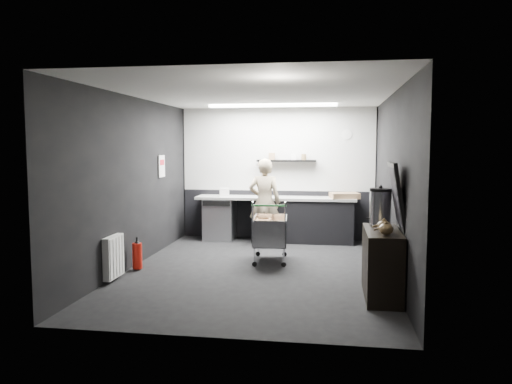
# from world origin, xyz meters

# --- Properties ---
(floor) EXTENTS (5.50, 5.50, 0.00)m
(floor) POSITION_xyz_m (0.00, 0.00, 0.00)
(floor) COLOR black
(floor) RESTS_ON ground
(ceiling) EXTENTS (5.50, 5.50, 0.00)m
(ceiling) POSITION_xyz_m (0.00, 0.00, 2.70)
(ceiling) COLOR white
(ceiling) RESTS_ON wall_back
(wall_back) EXTENTS (5.50, 0.00, 5.50)m
(wall_back) POSITION_xyz_m (0.00, 2.75, 1.35)
(wall_back) COLOR black
(wall_back) RESTS_ON floor
(wall_front) EXTENTS (5.50, 0.00, 5.50)m
(wall_front) POSITION_xyz_m (0.00, -2.75, 1.35)
(wall_front) COLOR black
(wall_front) RESTS_ON floor
(wall_left) EXTENTS (0.00, 5.50, 5.50)m
(wall_left) POSITION_xyz_m (-2.00, 0.00, 1.35)
(wall_left) COLOR black
(wall_left) RESTS_ON floor
(wall_right) EXTENTS (0.00, 5.50, 5.50)m
(wall_right) POSITION_xyz_m (2.00, 0.00, 1.35)
(wall_right) COLOR black
(wall_right) RESTS_ON floor
(kitchen_wall_panel) EXTENTS (3.95, 0.02, 1.70)m
(kitchen_wall_panel) POSITION_xyz_m (0.00, 2.73, 1.85)
(kitchen_wall_panel) COLOR silver
(kitchen_wall_panel) RESTS_ON wall_back
(dado_panel) EXTENTS (3.95, 0.02, 1.00)m
(dado_panel) POSITION_xyz_m (0.00, 2.73, 0.50)
(dado_panel) COLOR black
(dado_panel) RESTS_ON wall_back
(floating_shelf) EXTENTS (1.20, 0.22, 0.04)m
(floating_shelf) POSITION_xyz_m (0.20, 2.62, 1.62)
(floating_shelf) COLOR black
(floating_shelf) RESTS_ON wall_back
(wall_clock) EXTENTS (0.20, 0.03, 0.20)m
(wall_clock) POSITION_xyz_m (1.40, 2.72, 2.15)
(wall_clock) COLOR white
(wall_clock) RESTS_ON wall_back
(poster) EXTENTS (0.02, 0.30, 0.40)m
(poster) POSITION_xyz_m (-1.98, 1.30, 1.55)
(poster) COLOR white
(poster) RESTS_ON wall_left
(poster_red_band) EXTENTS (0.02, 0.22, 0.10)m
(poster_red_band) POSITION_xyz_m (-1.98, 1.30, 1.62)
(poster_red_band) COLOR red
(poster_red_band) RESTS_ON poster
(radiator) EXTENTS (0.10, 0.50, 0.60)m
(radiator) POSITION_xyz_m (-1.94, -0.90, 0.35)
(radiator) COLOR white
(radiator) RESTS_ON wall_left
(ceiling_strip) EXTENTS (2.40, 0.20, 0.04)m
(ceiling_strip) POSITION_xyz_m (0.00, 1.85, 2.67)
(ceiling_strip) COLOR white
(ceiling_strip) RESTS_ON ceiling
(prep_counter) EXTENTS (3.20, 0.61, 0.90)m
(prep_counter) POSITION_xyz_m (0.14, 2.42, 0.46)
(prep_counter) COLOR black
(prep_counter) RESTS_ON floor
(person) EXTENTS (0.62, 0.41, 1.69)m
(person) POSITION_xyz_m (-0.16, 1.97, 0.84)
(person) COLOR beige
(person) RESTS_ON floor
(shopping_cart) EXTENTS (0.61, 0.95, 1.01)m
(shopping_cart) POSITION_xyz_m (0.11, 0.65, 0.48)
(shopping_cart) COLOR silver
(shopping_cart) RESTS_ON floor
(sideboard) EXTENTS (0.49, 1.15, 1.72)m
(sideboard) POSITION_xyz_m (1.78, -1.06, 0.55)
(sideboard) COLOR black
(sideboard) RESTS_ON floor
(fire_extinguisher) EXTENTS (0.15, 0.15, 0.49)m
(fire_extinguisher) POSITION_xyz_m (-1.85, -0.25, 0.24)
(fire_extinguisher) COLOR #B6160C
(fire_extinguisher) RESTS_ON floor
(cardboard_box) EXTENTS (0.61, 0.51, 0.11)m
(cardboard_box) POSITION_xyz_m (1.37, 2.37, 0.95)
(cardboard_box) COLOR #926F4E
(cardboard_box) RESTS_ON prep_counter
(pink_tub) EXTENTS (0.18, 0.18, 0.18)m
(pink_tub) POSITION_xyz_m (-0.22, 2.42, 0.99)
(pink_tub) COLOR white
(pink_tub) RESTS_ON prep_counter
(white_container) EXTENTS (0.21, 0.18, 0.17)m
(white_container) POSITION_xyz_m (-1.04, 2.37, 0.98)
(white_container) COLOR white
(white_container) RESTS_ON prep_counter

